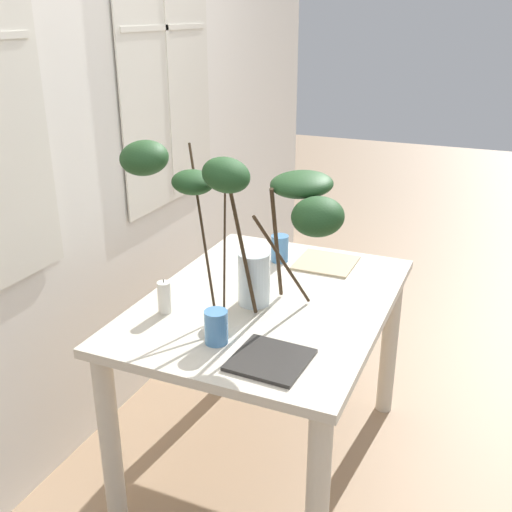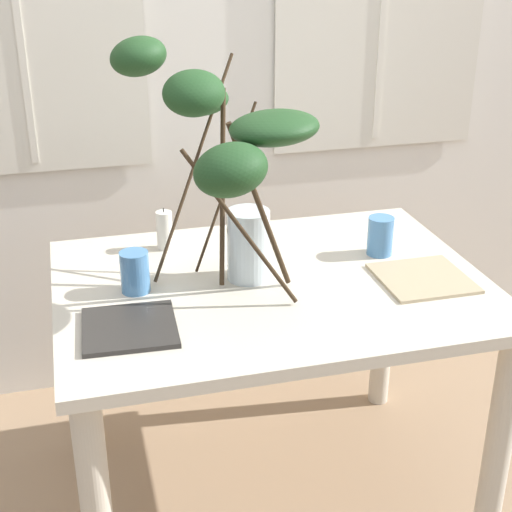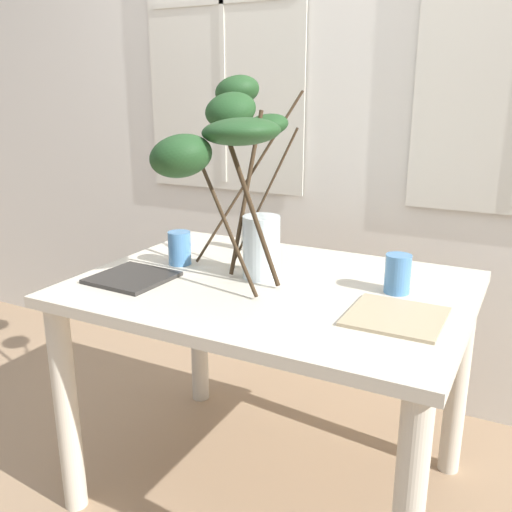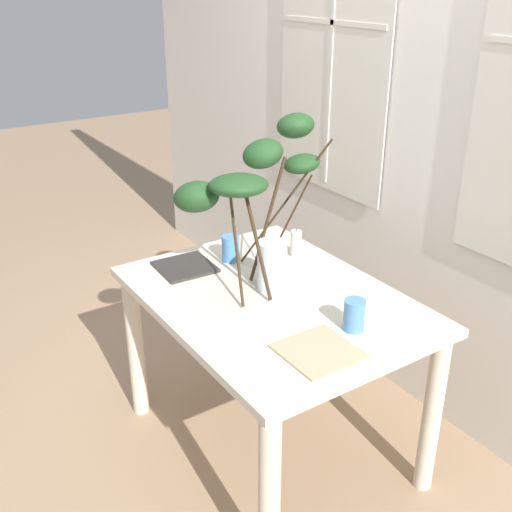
{
  "view_description": "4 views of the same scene",
  "coord_description": "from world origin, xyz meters",
  "px_view_note": "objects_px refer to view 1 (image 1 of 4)",
  "views": [
    {
      "loc": [
        -1.96,
        -0.79,
        1.8
      ],
      "look_at": [
        -0.04,
        0.04,
        0.95
      ],
      "focal_mm": 42.61,
      "sensor_mm": 36.0,
      "label": 1
    },
    {
      "loc": [
        -0.53,
        -1.84,
        1.71
      ],
      "look_at": [
        -0.04,
        0.0,
        0.85
      ],
      "focal_mm": 52.58,
      "sensor_mm": 36.0,
      "label": 2
    },
    {
      "loc": [
        0.73,
        -1.52,
        1.36
      ],
      "look_at": [
        -0.06,
        0.01,
        0.85
      ],
      "focal_mm": 39.34,
      "sensor_mm": 36.0,
      "label": 3
    },
    {
      "loc": [
        1.79,
        -1.27,
        1.96
      ],
      "look_at": [
        -0.13,
        0.0,
        0.89
      ],
      "focal_mm": 43.48,
      "sensor_mm": 36.0,
      "label": 4
    }
  ],
  "objects_px": {
    "drinking_glass_blue_left": "(216,327)",
    "plate_square_right": "(326,263)",
    "dining_table": "(268,329)",
    "pillar_candle": "(164,297)",
    "plate_square_left": "(270,360)",
    "drinking_glass_blue_right": "(280,248)",
    "vase_with_branches": "(249,207)"
  },
  "relations": [
    {
      "from": "plate_square_left",
      "to": "plate_square_right",
      "type": "distance_m",
      "value": 0.84
    },
    {
      "from": "dining_table",
      "to": "vase_with_branches",
      "type": "xyz_separation_m",
      "value": [
        -0.14,
        0.02,
        0.54
      ]
    },
    {
      "from": "drinking_glass_blue_right",
      "to": "plate_square_right",
      "type": "xyz_separation_m",
      "value": [
        0.05,
        -0.2,
        -0.05
      ]
    },
    {
      "from": "plate_square_left",
      "to": "plate_square_right",
      "type": "height_order",
      "value": "plate_square_left"
    },
    {
      "from": "drinking_glass_blue_right",
      "to": "plate_square_right",
      "type": "height_order",
      "value": "drinking_glass_blue_right"
    },
    {
      "from": "plate_square_right",
      "to": "drinking_glass_blue_right",
      "type": "bearing_deg",
      "value": 103.59
    },
    {
      "from": "vase_with_branches",
      "to": "drinking_glass_blue_right",
      "type": "relative_size",
      "value": 6.63
    },
    {
      "from": "drinking_glass_blue_left",
      "to": "plate_square_right",
      "type": "bearing_deg",
      "value": -9.7
    },
    {
      "from": "dining_table",
      "to": "plate_square_left",
      "type": "height_order",
      "value": "plate_square_left"
    },
    {
      "from": "drinking_glass_blue_left",
      "to": "plate_square_left",
      "type": "xyz_separation_m",
      "value": [
        -0.04,
        -0.21,
        -0.05
      ]
    },
    {
      "from": "vase_with_branches",
      "to": "pillar_candle",
      "type": "relative_size",
      "value": 5.94
    },
    {
      "from": "dining_table",
      "to": "drinking_glass_blue_left",
      "type": "bearing_deg",
      "value": 174.79
    },
    {
      "from": "vase_with_branches",
      "to": "drinking_glass_blue_right",
      "type": "bearing_deg",
      "value": 8.95
    },
    {
      "from": "drinking_glass_blue_left",
      "to": "dining_table",
      "type": "bearing_deg",
      "value": -5.21
    },
    {
      "from": "dining_table",
      "to": "drinking_glass_blue_left",
      "type": "relative_size",
      "value": 10.4
    },
    {
      "from": "plate_square_right",
      "to": "dining_table",
      "type": "bearing_deg",
      "value": 166.34
    },
    {
      "from": "drinking_glass_blue_right",
      "to": "plate_square_right",
      "type": "bearing_deg",
      "value": -76.41
    },
    {
      "from": "drinking_glass_blue_right",
      "to": "plate_square_left",
      "type": "relative_size",
      "value": 0.51
    },
    {
      "from": "plate_square_right",
      "to": "drinking_glass_blue_left",
      "type": "bearing_deg",
      "value": 170.3
    },
    {
      "from": "dining_table",
      "to": "pillar_candle",
      "type": "xyz_separation_m",
      "value": [
        -0.26,
        0.31,
        0.19
      ]
    },
    {
      "from": "vase_with_branches",
      "to": "drinking_glass_blue_left",
      "type": "distance_m",
      "value": 0.42
    },
    {
      "from": "vase_with_branches",
      "to": "pillar_candle",
      "type": "xyz_separation_m",
      "value": [
        -0.12,
        0.29,
        -0.35
      ]
    },
    {
      "from": "plate_square_left",
      "to": "dining_table",
      "type": "bearing_deg",
      "value": 22.83
    },
    {
      "from": "vase_with_branches",
      "to": "drinking_glass_blue_left",
      "type": "xyz_separation_m",
      "value": [
        -0.24,
        0.02,
        -0.35
      ]
    },
    {
      "from": "plate_square_right",
      "to": "plate_square_left",
      "type": "bearing_deg",
      "value": -174.91
    },
    {
      "from": "dining_table",
      "to": "plate_square_left",
      "type": "relative_size",
      "value": 5.2
    },
    {
      "from": "plate_square_right",
      "to": "vase_with_branches",
      "type": "bearing_deg",
      "value": 167.93
    },
    {
      "from": "dining_table",
      "to": "drinking_glass_blue_right",
      "type": "distance_m",
      "value": 0.43
    },
    {
      "from": "drinking_glass_blue_left",
      "to": "plate_square_right",
      "type": "relative_size",
      "value": 0.47
    },
    {
      "from": "dining_table",
      "to": "pillar_candle",
      "type": "bearing_deg",
      "value": 129.92
    },
    {
      "from": "drinking_glass_blue_right",
      "to": "pillar_candle",
      "type": "relative_size",
      "value": 0.9
    },
    {
      "from": "dining_table",
      "to": "plate_square_right",
      "type": "relative_size",
      "value": 4.85
    }
  ]
}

